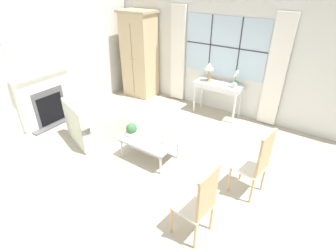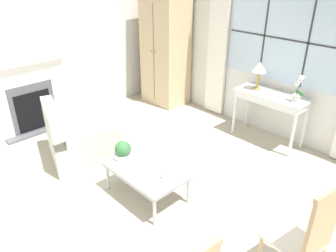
{
  "view_description": "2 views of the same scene",
  "coord_description": "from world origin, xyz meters",
  "px_view_note": "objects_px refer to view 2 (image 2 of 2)",
  "views": [
    {
      "loc": [
        2.39,
        -2.76,
        3.04
      ],
      "look_at": [
        0.01,
        0.69,
        0.6
      ],
      "focal_mm": 28.0,
      "sensor_mm": 36.0,
      "label": 1
    },
    {
      "loc": [
        2.38,
        -1.71,
        2.68
      ],
      "look_at": [
        -0.14,
        0.68,
        0.89
      ],
      "focal_mm": 35.0,
      "sensor_mm": 36.0,
      "label": 2
    }
  ],
  "objects_px": {
    "armchair_upholstered": "(81,140)",
    "coffee_table": "(146,170)",
    "armoire": "(165,47)",
    "potted_orchid": "(297,92)",
    "fireplace": "(28,92)",
    "potted_plant_small": "(123,151)",
    "table_lamp": "(259,69)",
    "console_table": "(271,100)",
    "side_chair_wooden": "(308,233)",
    "pillar_candle": "(165,176)"
  },
  "relations": [
    {
      "from": "fireplace",
      "to": "potted_plant_small",
      "type": "bearing_deg",
      "value": 3.91
    },
    {
      "from": "armoire",
      "to": "armchair_upholstered",
      "type": "height_order",
      "value": "armoire"
    },
    {
      "from": "fireplace",
      "to": "potted_orchid",
      "type": "xyz_separation_m",
      "value": [
        3.38,
        2.56,
        0.26
      ]
    },
    {
      "from": "fireplace",
      "to": "table_lamp",
      "type": "distance_m",
      "value": 3.77
    },
    {
      "from": "potted_plant_small",
      "to": "potted_orchid",
      "type": "bearing_deg",
      "value": 67.58
    },
    {
      "from": "console_table",
      "to": "armchair_upholstered",
      "type": "height_order",
      "value": "armchair_upholstered"
    },
    {
      "from": "armchair_upholstered",
      "to": "side_chair_wooden",
      "type": "distance_m",
      "value": 3.31
    },
    {
      "from": "armoire",
      "to": "potted_plant_small",
      "type": "distance_m",
      "value": 3.01
    },
    {
      "from": "console_table",
      "to": "pillar_candle",
      "type": "relative_size",
      "value": 10.68
    },
    {
      "from": "fireplace",
      "to": "console_table",
      "type": "distance_m",
      "value": 3.95
    },
    {
      "from": "fireplace",
      "to": "side_chair_wooden",
      "type": "xyz_separation_m",
      "value": [
        4.64,
        0.41,
        -0.07
      ]
    },
    {
      "from": "table_lamp",
      "to": "coffee_table",
      "type": "distance_m",
      "value": 2.46
    },
    {
      "from": "armchair_upholstered",
      "to": "side_chair_wooden",
      "type": "height_order",
      "value": "side_chair_wooden"
    },
    {
      "from": "coffee_table",
      "to": "side_chair_wooden",
      "type": "bearing_deg",
      "value": 4.71
    },
    {
      "from": "fireplace",
      "to": "potted_orchid",
      "type": "bearing_deg",
      "value": 37.19
    },
    {
      "from": "armoire",
      "to": "console_table",
      "type": "distance_m",
      "value": 2.38
    },
    {
      "from": "console_table",
      "to": "table_lamp",
      "type": "xyz_separation_m",
      "value": [
        -0.28,
        0.0,
        0.42
      ]
    },
    {
      "from": "armchair_upholstered",
      "to": "potted_plant_small",
      "type": "relative_size",
      "value": 4.72
    },
    {
      "from": "fireplace",
      "to": "console_table",
      "type": "bearing_deg",
      "value": 41.06
    },
    {
      "from": "armoire",
      "to": "armchair_upholstered",
      "type": "distance_m",
      "value": 2.64
    },
    {
      "from": "fireplace",
      "to": "console_table",
      "type": "relative_size",
      "value": 1.87
    },
    {
      "from": "armoire",
      "to": "pillar_candle",
      "type": "distance_m",
      "value": 3.38
    },
    {
      "from": "side_chair_wooden",
      "to": "potted_plant_small",
      "type": "height_order",
      "value": "side_chair_wooden"
    },
    {
      "from": "armoire",
      "to": "potted_orchid",
      "type": "xyz_separation_m",
      "value": [
        2.74,
        0.03,
        -0.17
      ]
    },
    {
      "from": "potted_orchid",
      "to": "pillar_candle",
      "type": "height_order",
      "value": "potted_orchid"
    },
    {
      "from": "console_table",
      "to": "armoire",
      "type": "bearing_deg",
      "value": -178.46
    },
    {
      "from": "fireplace",
      "to": "coffee_table",
      "type": "relative_size",
      "value": 2.08
    },
    {
      "from": "armchair_upholstered",
      "to": "fireplace",
      "type": "bearing_deg",
      "value": -174.12
    },
    {
      "from": "console_table",
      "to": "potted_plant_small",
      "type": "bearing_deg",
      "value": -103.66
    },
    {
      "from": "potted_orchid",
      "to": "coffee_table",
      "type": "distance_m",
      "value": 2.47
    },
    {
      "from": "side_chair_wooden",
      "to": "potted_plant_small",
      "type": "relative_size",
      "value": 4.58
    },
    {
      "from": "console_table",
      "to": "pillar_candle",
      "type": "height_order",
      "value": "console_table"
    },
    {
      "from": "potted_plant_small",
      "to": "coffee_table",
      "type": "bearing_deg",
      "value": 15.04
    },
    {
      "from": "fireplace",
      "to": "pillar_candle",
      "type": "xyz_separation_m",
      "value": [
        3.04,
        0.25,
        -0.24
      ]
    },
    {
      "from": "coffee_table",
      "to": "pillar_candle",
      "type": "distance_m",
      "value": 0.33
    },
    {
      "from": "table_lamp",
      "to": "potted_orchid",
      "type": "bearing_deg",
      "value": -2.84
    },
    {
      "from": "armchair_upholstered",
      "to": "coffee_table",
      "type": "xyz_separation_m",
      "value": [
        1.36,
        0.11,
        0.09
      ]
    },
    {
      "from": "armoire",
      "to": "coffee_table",
      "type": "height_order",
      "value": "armoire"
    },
    {
      "from": "console_table",
      "to": "table_lamp",
      "type": "distance_m",
      "value": 0.51
    },
    {
      "from": "table_lamp",
      "to": "armoire",
      "type": "bearing_deg",
      "value": -178.21
    },
    {
      "from": "console_table",
      "to": "potted_plant_small",
      "type": "height_order",
      "value": "console_table"
    },
    {
      "from": "side_chair_wooden",
      "to": "armoire",
      "type": "bearing_deg",
      "value": 152.06
    },
    {
      "from": "armoire",
      "to": "console_table",
      "type": "height_order",
      "value": "armoire"
    },
    {
      "from": "fireplace",
      "to": "table_lamp",
      "type": "relative_size",
      "value": 4.68
    },
    {
      "from": "armoire",
      "to": "potted_orchid",
      "type": "relative_size",
      "value": 5.59
    },
    {
      "from": "fireplace",
      "to": "potted_plant_small",
      "type": "xyz_separation_m",
      "value": [
        2.39,
        0.16,
        -0.16
      ]
    },
    {
      "from": "fireplace",
      "to": "coffee_table",
      "type": "bearing_deg",
      "value": 5.31
    },
    {
      "from": "armchair_upholstered",
      "to": "pillar_candle",
      "type": "relative_size",
      "value": 11.4
    },
    {
      "from": "fireplace",
      "to": "side_chair_wooden",
      "type": "height_order",
      "value": "fireplace"
    },
    {
      "from": "armchair_upholstered",
      "to": "potted_plant_small",
      "type": "distance_m",
      "value": 1.06
    }
  ]
}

